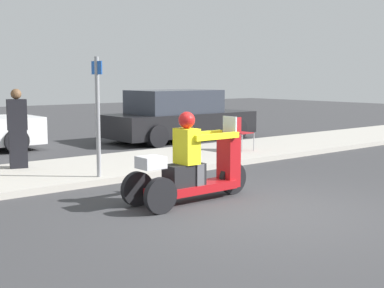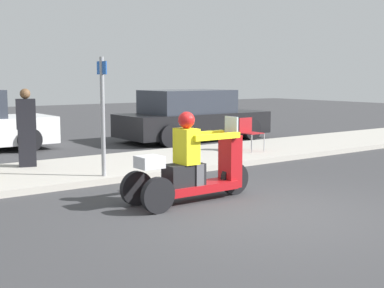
{
  "view_description": "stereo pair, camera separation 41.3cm",
  "coord_description": "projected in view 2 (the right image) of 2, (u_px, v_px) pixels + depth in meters",
  "views": [
    {
      "loc": [
        -5.61,
        -5.19,
        1.96
      ],
      "look_at": [
        -0.41,
        1.22,
        0.92
      ],
      "focal_mm": 50.0,
      "sensor_mm": 36.0,
      "label": 1
    },
    {
      "loc": [
        -5.29,
        -5.44,
        1.96
      ],
      "look_at": [
        -0.41,
        1.22,
        0.92
      ],
      "focal_mm": 50.0,
      "sensor_mm": 36.0,
      "label": 2
    }
  ],
  "objects": [
    {
      "name": "street_sign",
      "position": [
        103.0,
        112.0,
        9.82
      ],
      "size": [
        0.08,
        0.36,
        2.2
      ],
      "color": "gray",
      "rests_on": "sidewalk_strip"
    },
    {
      "name": "folding_chair_set_back",
      "position": [
        249.0,
        131.0,
        13.32
      ],
      "size": [
        0.49,
        0.49,
        0.82
      ],
      "color": "#A5A8AD",
      "rests_on": "sidewalk_strip"
    },
    {
      "name": "spectator_far_back",
      "position": [
        26.0,
        129.0,
        10.93
      ],
      "size": [
        0.43,
        0.33,
        1.6
      ],
      "color": "black",
      "rests_on": "sidewalk_strip"
    },
    {
      "name": "sidewalk_strip",
      "position": [
        114.0,
        166.0,
        11.38
      ],
      "size": [
        28.0,
        2.8,
        0.12
      ],
      "color": "#B2ADA3",
      "rests_on": "ground"
    },
    {
      "name": "motorcycle_trike",
      "position": [
        193.0,
        170.0,
        8.38
      ],
      "size": [
        2.24,
        0.71,
        1.43
      ],
      "color": "black",
      "rests_on": "ground"
    },
    {
      "name": "ground_plane",
      "position": [
        265.0,
        213.0,
        7.7
      ],
      "size": [
        60.0,
        60.0,
        0.0
      ],
      "primitive_type": "plane",
      "color": "#38383A"
    },
    {
      "name": "parked_car_lot_right",
      "position": [
        192.0,
        117.0,
        16.45
      ],
      "size": [
        4.76,
        2.1,
        1.56
      ],
      "color": "black",
      "rests_on": "ground"
    }
  ]
}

